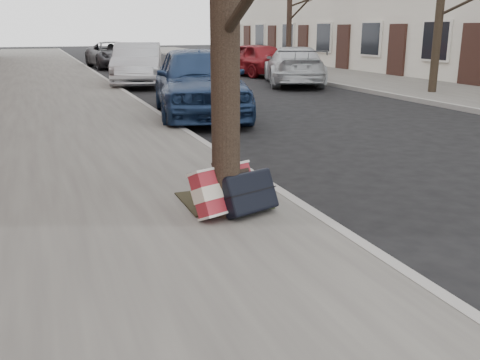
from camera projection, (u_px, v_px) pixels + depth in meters
name	position (u px, v px, depth m)	size (l,w,h in m)	color
ground	(445.00, 224.00, 5.46)	(120.00, 120.00, 0.00)	black
near_sidewalk	(37.00, 87.00, 17.64)	(5.00, 70.00, 0.12)	slate
far_sidewalk	(339.00, 76.00, 21.60)	(4.00, 70.00, 0.12)	slate
dirt_patch	(222.00, 200.00, 5.82)	(0.85, 0.85, 0.01)	black
suitcase_red	(224.00, 190.00, 5.33)	(0.65, 0.18, 0.47)	maroon
suitcase_navy	(249.00, 192.00, 5.34)	(0.58, 0.19, 0.41)	black
car_near_front	(199.00, 81.00, 11.96)	(1.87, 4.66, 1.59)	navy
car_near_mid	(138.00, 64.00, 18.57)	(1.54, 4.42, 1.46)	#B3B5BB
car_near_back	(113.00, 55.00, 26.77)	(2.14, 4.64, 1.29)	#393A3F
car_far_front	(294.00, 66.00, 18.76)	(1.86, 4.57, 1.33)	#B4B8BC
car_far_back	(251.00, 59.00, 22.42)	(1.62, 4.03, 1.37)	maroon
tree_far_a	(440.00, 6.00, 15.14)	(0.24, 0.24, 4.81)	black
tree_far_b	(289.00, 11.00, 23.81)	(0.24, 0.24, 5.13)	black
tree_far_c	(222.00, 14.00, 32.12)	(0.23, 0.23, 5.26)	black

